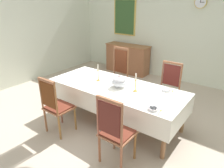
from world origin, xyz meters
TOP-DOWN VIEW (x-y plane):
  - ground at (0.00, 0.00)m, footprint 6.54×5.89m
  - back_wall at (0.00, 2.98)m, footprint 6.54×0.08m
  - left_wall at (-3.31, 0.00)m, footprint 0.08×5.89m
  - dining_table at (0.00, 0.04)m, footprint 2.56×1.03m
  - tablecloth at (0.00, 0.04)m, footprint 2.58×1.05m
  - chair_south_a at (-0.60, -0.88)m, footprint 0.44×0.42m
  - chair_north_a at (-0.60, 0.97)m, footprint 0.44×0.42m
  - chair_south_b at (0.65, -0.88)m, footprint 0.44×0.42m
  - chair_north_b at (0.65, 0.96)m, footprint 0.44×0.42m
  - soup_tureen at (0.08, 0.04)m, footprint 0.28×0.28m
  - candlestick_west at (-0.42, 0.04)m, footprint 0.07×0.07m
  - candlestick_east at (0.42, 0.04)m, footprint 0.07×0.07m
  - bowl_near_left at (0.96, -0.36)m, footprint 0.16×0.16m
  - bowl_near_right at (0.84, 0.39)m, footprint 0.15×0.15m
  - spoon_primary at (1.06, -0.33)m, footprint 0.04×0.18m
  - spoon_secondary at (0.94, 0.42)m, footprint 0.05×0.18m
  - sideboard at (-1.42, 2.67)m, footprint 1.44×0.48m
  - mounted_clock at (0.53, 2.91)m, footprint 0.30×0.06m
  - framed_painting at (-1.73, 2.92)m, footprint 0.79×0.05m

SIDE VIEW (x-z plane):
  - ground at x=0.00m, z-range -0.04..0.00m
  - sideboard at x=-1.42m, z-range 0.00..0.91m
  - chair_south_a at x=-0.60m, z-range 0.02..1.09m
  - chair_north_b at x=0.65m, z-range 0.02..1.10m
  - chair_south_b at x=0.65m, z-range 0.02..1.11m
  - chair_north_a at x=-0.60m, z-range 0.00..1.21m
  - tablecloth at x=0.00m, z-range 0.47..0.84m
  - dining_table at x=0.00m, z-range 0.30..1.05m
  - spoon_primary at x=1.06m, z-range 0.75..0.76m
  - spoon_secondary at x=0.94m, z-range 0.75..0.76m
  - bowl_near_left at x=0.96m, z-range 0.75..0.79m
  - bowl_near_right at x=0.84m, z-range 0.75..0.79m
  - soup_tureen at x=0.08m, z-range 0.75..0.97m
  - candlestick_east at x=0.42m, z-range 0.72..1.05m
  - candlestick_west at x=-0.42m, z-range 0.72..1.05m
  - back_wall at x=0.00m, z-range 0.00..3.05m
  - left_wall at x=-3.31m, z-range 0.00..3.05m
  - framed_painting at x=-1.73m, z-range 1.15..2.26m
  - mounted_clock at x=0.53m, z-range 2.02..2.31m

